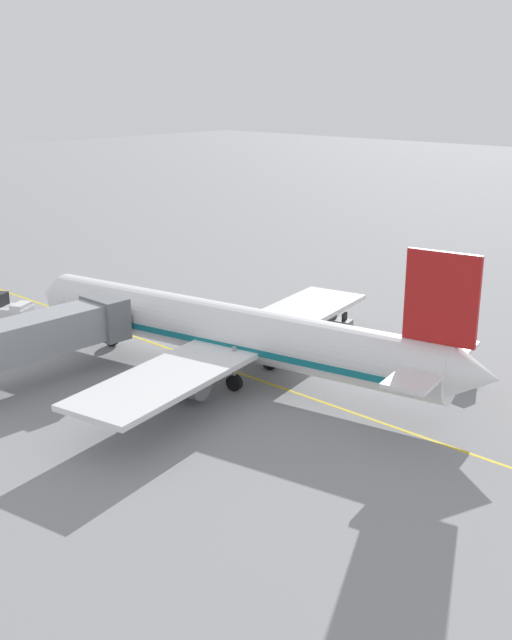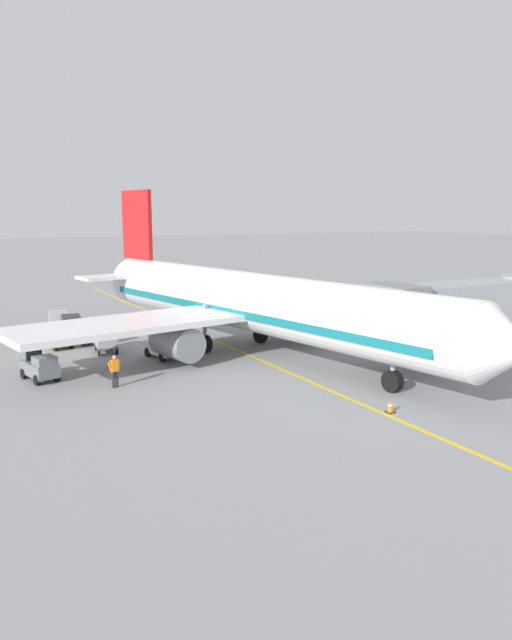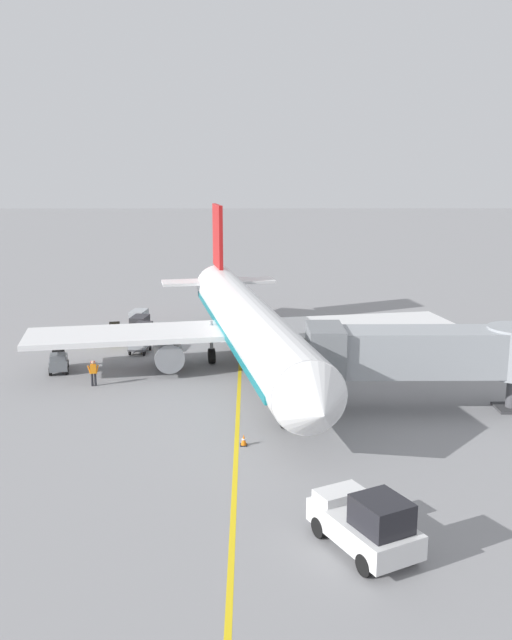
{
  "view_description": "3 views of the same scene",
  "coord_description": "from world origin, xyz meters",
  "px_view_note": "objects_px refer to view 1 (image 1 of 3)",
  "views": [
    {
      "loc": [
        -35.96,
        -36.24,
        19.85
      ],
      "look_at": [
        1.21,
        -1.77,
        3.8
      ],
      "focal_mm": 42.35,
      "sensor_mm": 36.0,
      "label": 1
    },
    {
      "loc": [
        17.39,
        32.66,
        8.8
      ],
      "look_at": [
        0.68,
        1.96,
        2.65
      ],
      "focal_mm": 34.1,
      "sensor_mm": 36.0,
      "label": 2
    },
    {
      "loc": [
        -0.67,
        45.02,
        13.67
      ],
      "look_at": [
        -1.12,
        -0.3,
        3.64
      ],
      "focal_mm": 38.39,
      "sensor_mm": 36.0,
      "label": 3
    }
  ],
  "objects_px": {
    "parked_airliner": "(232,332)",
    "jet_bridge": "(36,336)",
    "baggage_tug_lead": "(293,349)",
    "baggage_cart_front": "(350,347)",
    "baggage_tug_spare": "(336,322)",
    "ground_crew_wing_walker": "(282,320)",
    "safety_cone_nose_left": "(116,329)",
    "baggage_cart_second_in_train": "(386,356)",
    "baggage_cart_third_in_train": "(425,363)",
    "baggage_tug_trailing": "(400,351)",
    "pushback_tractor": "(4,308)",
    "baggage_cart_tail_end": "(460,370)"
  },
  "relations": [
    {
      "from": "baggage_tug_spare",
      "to": "baggage_cart_front",
      "type": "height_order",
      "value": "baggage_tug_spare"
    },
    {
      "from": "baggage_tug_trailing",
      "to": "baggage_tug_spare",
      "type": "xyz_separation_m",
      "value": [
        2.4,
        7.79,
        0.0
      ]
    },
    {
      "from": "jet_bridge",
      "to": "baggage_tug_trailing",
      "type": "distance_m",
      "value": 26.15
    },
    {
      "from": "baggage_cart_second_in_train",
      "to": "safety_cone_nose_left",
      "type": "relative_size",
      "value": 5.03
    },
    {
      "from": "baggage_tug_lead",
      "to": "baggage_cart_tail_end",
      "type": "relative_size",
      "value": 0.9
    },
    {
      "from": "ground_crew_wing_walker",
      "to": "safety_cone_nose_left",
      "type": "height_order",
      "value": "ground_crew_wing_walker"
    },
    {
      "from": "baggage_tug_lead",
      "to": "baggage_cart_tail_end",
      "type": "distance_m",
      "value": 12.29
    },
    {
      "from": "baggage_cart_third_in_train",
      "to": "ground_crew_wing_walker",
      "type": "xyz_separation_m",
      "value": [
        0.79,
        14.02,
        0.0
      ]
    },
    {
      "from": "baggage_cart_second_in_train",
      "to": "baggage_cart_tail_end",
      "type": "relative_size",
      "value": 1.0
    },
    {
      "from": "baggage_cart_third_in_train",
      "to": "safety_cone_nose_left",
      "type": "xyz_separation_m",
      "value": [
        -8.94,
        23.84,
        -0.66
      ]
    },
    {
      "from": "baggage_cart_front",
      "to": "ground_crew_wing_walker",
      "type": "relative_size",
      "value": 1.75
    },
    {
      "from": "parked_airliner",
      "to": "baggage_cart_second_in_train",
      "type": "relative_size",
      "value": 12.55
    },
    {
      "from": "baggage_cart_second_in_train",
      "to": "baggage_cart_tail_end",
      "type": "xyz_separation_m",
      "value": [
        1.1,
        -5.27,
        0.0
      ]
    },
    {
      "from": "parked_airliner",
      "to": "baggage_tug_trailing",
      "type": "xyz_separation_m",
      "value": [
        10.6,
        -7.08,
        -2.47
      ]
    },
    {
      "from": "baggage_tug_trailing",
      "to": "parked_airliner",
      "type": "bearing_deg",
      "value": 146.27
    },
    {
      "from": "pushback_tractor",
      "to": "baggage_tug_spare",
      "type": "height_order",
      "value": "pushback_tractor"
    },
    {
      "from": "baggage_tug_trailing",
      "to": "baggage_cart_front",
      "type": "relative_size",
      "value": 0.91
    },
    {
      "from": "ground_crew_wing_walker",
      "to": "parked_airliner",
      "type": "bearing_deg",
      "value": -158.46
    },
    {
      "from": "baggage_tug_trailing",
      "to": "baggage_cart_second_in_train",
      "type": "relative_size",
      "value": 0.91
    },
    {
      "from": "jet_bridge",
      "to": "pushback_tractor",
      "type": "height_order",
      "value": "jet_bridge"
    },
    {
      "from": "baggage_cart_tail_end",
      "to": "safety_cone_nose_left",
      "type": "bearing_deg",
      "value": 109.68
    },
    {
      "from": "safety_cone_nose_left",
      "to": "baggage_cart_tail_end",
      "type": "bearing_deg",
      "value": -70.32
    },
    {
      "from": "parked_airliner",
      "to": "baggage_tug_lead",
      "type": "relative_size",
      "value": 13.94
    },
    {
      "from": "baggage_tug_trailing",
      "to": "baggage_cart_third_in_train",
      "type": "xyz_separation_m",
      "value": [
        -1.51,
        -3.04,
        0.24
      ]
    },
    {
      "from": "pushback_tractor",
      "to": "baggage_tug_lead",
      "type": "distance_m",
      "value": 26.4
    },
    {
      "from": "baggage_tug_lead",
      "to": "safety_cone_nose_left",
      "type": "bearing_deg",
      "value": 110.06
    },
    {
      "from": "jet_bridge",
      "to": "baggage_tug_lead",
      "type": "xyz_separation_m",
      "value": [
        15.69,
        -9.52,
        -2.74
      ]
    },
    {
      "from": "baggage_cart_second_in_train",
      "to": "jet_bridge",
      "type": "bearing_deg",
      "value": 139.6
    },
    {
      "from": "baggage_cart_tail_end",
      "to": "baggage_cart_front",
      "type": "bearing_deg",
      "value": 99.41
    },
    {
      "from": "baggage_tug_lead",
      "to": "baggage_cart_tail_end",
      "type": "bearing_deg",
      "value": -70.8
    },
    {
      "from": "baggage_cart_second_in_train",
      "to": "ground_crew_wing_walker",
      "type": "bearing_deg",
      "value": 82.74
    },
    {
      "from": "baggage_cart_tail_end",
      "to": "pushback_tractor",
      "type": "bearing_deg",
      "value": 111.13
    },
    {
      "from": "baggage_cart_third_in_train",
      "to": "safety_cone_nose_left",
      "type": "relative_size",
      "value": 5.03
    },
    {
      "from": "baggage_tug_lead",
      "to": "baggage_cart_front",
      "type": "height_order",
      "value": "baggage_tug_lead"
    },
    {
      "from": "parked_airliner",
      "to": "baggage_cart_front",
      "type": "relative_size",
      "value": 12.55
    },
    {
      "from": "baggage_tug_trailing",
      "to": "baggage_tug_spare",
      "type": "height_order",
      "value": "same"
    },
    {
      "from": "jet_bridge",
      "to": "safety_cone_nose_left",
      "type": "distance_m",
      "value": 11.97
    },
    {
      "from": "baggage_tug_spare",
      "to": "baggage_cart_second_in_train",
      "type": "height_order",
      "value": "baggage_tug_spare"
    },
    {
      "from": "baggage_cart_second_in_train",
      "to": "safety_cone_nose_left",
      "type": "bearing_deg",
      "value": 111.55
    },
    {
      "from": "baggage_tug_lead",
      "to": "baggage_tug_spare",
      "type": "height_order",
      "value": "same"
    },
    {
      "from": "jet_bridge",
      "to": "baggage_tug_spare",
      "type": "relative_size",
      "value": 5.01
    },
    {
      "from": "parked_airliner",
      "to": "jet_bridge",
      "type": "relative_size",
      "value": 2.74
    },
    {
      "from": "parked_airliner",
      "to": "baggage_cart_second_in_train",
      "type": "bearing_deg",
      "value": -40.79
    },
    {
      "from": "pushback_tractor",
      "to": "ground_crew_wing_walker",
      "type": "bearing_deg",
      "value": -53.94
    },
    {
      "from": "parked_airliner",
      "to": "baggage_cart_front",
      "type": "distance_m",
      "value": 9.49
    },
    {
      "from": "baggage_tug_lead",
      "to": "baggage_tug_spare",
      "type": "bearing_deg",
      "value": 12.58
    },
    {
      "from": "pushback_tractor",
      "to": "baggage_tug_trailing",
      "type": "bearing_deg",
      "value": -63.9
    },
    {
      "from": "baggage_cart_second_in_train",
      "to": "baggage_cart_tail_end",
      "type": "height_order",
      "value": "same"
    },
    {
      "from": "baggage_tug_spare",
      "to": "ground_crew_wing_walker",
      "type": "xyz_separation_m",
      "value": [
        -3.11,
        3.2,
        0.24
      ]
    },
    {
      "from": "baggage_tug_trailing",
      "to": "baggage_cart_front",
      "type": "distance_m",
      "value": 3.73
    }
  ]
}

